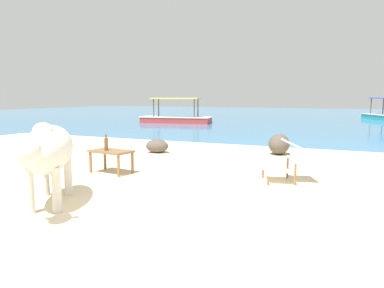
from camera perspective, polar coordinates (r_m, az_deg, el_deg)
sand_beach at (r=4.29m, az=-12.49°, el=-12.02°), size 18.00×14.00×0.04m
water_surface at (r=25.39m, az=18.67°, el=3.73°), size 60.00×36.00×0.03m
cow at (r=5.10m, az=-20.91°, el=-0.86°), size 1.36×1.79×1.07m
low_bench_table at (r=6.93m, az=-12.10°, el=-1.49°), size 0.81×0.54×0.41m
bottle at (r=6.90m, az=-12.83°, el=0.01°), size 0.07×0.07×0.30m
deck_chair_far at (r=6.29m, az=14.34°, el=-2.08°), size 0.91×0.79×0.68m
shore_rock_large at (r=9.27m, az=-5.29°, el=-0.30°), size 0.62×0.50×0.33m
shore_rock_medium at (r=9.17m, az=12.99°, el=-0.02°), size 0.56×0.68×0.49m
boat_red at (r=19.63m, az=-2.44°, el=4.01°), size 3.81×1.74×1.29m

